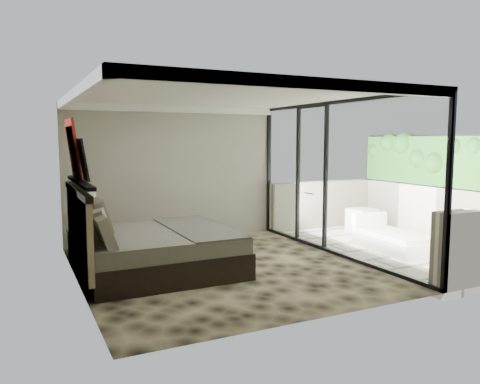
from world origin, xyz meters
name	(u,v)px	position (x,y,z in m)	size (l,w,h in m)	color
floor	(223,268)	(0.00, 0.00, 0.00)	(5.00, 5.00, 0.00)	black
ceiling	(222,96)	(0.00, 0.00, 2.79)	(4.50, 5.00, 0.02)	silver
back_wall	(175,174)	(0.00, 2.49, 1.40)	(4.50, 0.02, 2.80)	gray
left_wall	(77,190)	(-2.24, 0.00, 1.40)	(0.02, 5.00, 2.80)	gray
glass_wall	(335,179)	(2.25, 0.00, 1.40)	(0.08, 5.00, 2.80)	white
terrace_slab	(395,249)	(3.75, 0.00, -0.06)	(3.00, 5.00, 0.12)	beige
parapet_far	(444,214)	(5.10, 0.00, 0.55)	(0.30, 5.00, 1.10)	beige
foliage_hedge	(447,162)	(5.10, 0.00, 1.65)	(0.36, 4.60, 1.10)	#2C7925
picture_ledge	(80,182)	(-2.18, 0.10, 1.50)	(0.12, 2.20, 0.05)	black
bed	(151,248)	(-1.12, 0.28, 0.39)	(2.41, 2.33, 1.34)	black
nightstand	(85,242)	(-1.94, 1.70, 0.29)	(0.58, 0.58, 0.58)	black
table_lamp	(86,206)	(-1.91, 1.68, 0.94)	(0.36, 0.36, 0.65)	black
abstract_canvas	(73,148)	(-2.19, 0.67, 1.97)	(0.04, 0.90, 0.90)	#C75211
framed_print	(83,160)	(-2.14, 0.01, 1.82)	(0.03, 0.50, 0.60)	black
ottoman	(362,220)	(4.09, 1.40, 0.27)	(0.54, 0.54, 0.54)	silver
lounger	(392,240)	(3.44, -0.24, 0.19)	(0.88, 1.63, 0.62)	white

